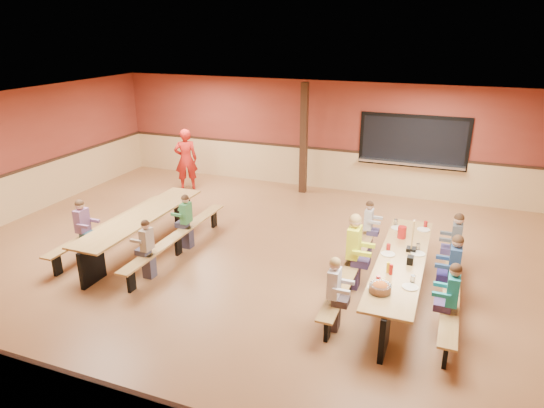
% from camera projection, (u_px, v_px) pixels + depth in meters
% --- Properties ---
extents(ground, '(12.00, 12.00, 0.00)m').
position_uv_depth(ground, '(245.00, 259.00, 9.65)').
color(ground, brown).
rests_on(ground, ground).
extents(room_envelope, '(12.04, 10.04, 3.02)m').
position_uv_depth(room_envelope, '(244.00, 227.00, 9.41)').
color(room_envelope, maroon).
rests_on(room_envelope, ground).
extents(kitchen_pass_through, '(2.78, 0.28, 1.38)m').
position_uv_depth(kitchen_pass_through, '(413.00, 144.00, 12.59)').
color(kitchen_pass_through, black).
rests_on(kitchen_pass_through, ground).
extents(structural_post, '(0.18, 0.18, 3.00)m').
position_uv_depth(structural_post, '(304.00, 139.00, 13.05)').
color(structural_post, black).
rests_on(structural_post, ground).
extents(cafeteria_table_main, '(1.91, 3.70, 0.74)m').
position_uv_depth(cafeteria_table_main, '(400.00, 271.00, 8.08)').
color(cafeteria_table_main, '#A87F43').
rests_on(cafeteria_table_main, ground).
extents(cafeteria_table_second, '(1.91, 3.70, 0.74)m').
position_uv_depth(cafeteria_table_second, '(142.00, 225.00, 9.95)').
color(cafeteria_table_second, '#A87F43').
rests_on(cafeteria_table_second, ground).
extents(seated_child_white_left, '(0.36, 0.29, 1.18)m').
position_uv_depth(seated_child_white_left, '(334.00, 294.00, 7.24)').
color(seated_child_white_left, silver).
rests_on(seated_child_white_left, ground).
extents(seated_adult_yellow, '(0.44, 0.36, 1.35)m').
position_uv_depth(seated_adult_yellow, '(353.00, 252.00, 8.41)').
color(seated_adult_yellow, '#E8FB2B').
rests_on(seated_adult_yellow, ground).
extents(seated_child_grey_left, '(0.33, 0.27, 1.12)m').
position_uv_depth(seated_child_grey_left, '(368.00, 228.00, 9.69)').
color(seated_child_grey_left, silver).
rests_on(seated_child_grey_left, ground).
extents(seated_child_teal_right, '(0.36, 0.29, 1.19)m').
position_uv_depth(seated_child_teal_right, '(451.00, 302.00, 7.04)').
color(seated_child_teal_right, teal).
rests_on(seated_child_teal_right, ground).
extents(seated_child_navy_right, '(0.38, 0.31, 1.24)m').
position_uv_depth(seated_child_navy_right, '(453.00, 271.00, 7.86)').
color(seated_child_navy_right, navy).
rests_on(seated_child_navy_right, ground).
extents(seated_child_char_right, '(0.37, 0.30, 1.22)m').
position_uv_depth(seated_child_char_right, '(455.00, 246.00, 8.81)').
color(seated_child_char_right, '#474C51').
rests_on(seated_child_char_right, ground).
extents(seated_child_purple_sec, '(0.37, 0.30, 1.21)m').
position_uv_depth(seated_child_purple_sec, '(83.00, 230.00, 9.52)').
color(seated_child_purple_sec, '#815684').
rests_on(seated_child_purple_sec, ground).
extents(seated_child_green_sec, '(0.34, 0.28, 1.14)m').
position_uv_depth(seated_child_green_sec, '(187.00, 222.00, 9.98)').
color(seated_child_green_sec, '#388247').
rests_on(seated_child_green_sec, ground).
extents(seated_child_tan_sec, '(0.32, 0.27, 1.12)m').
position_uv_depth(seated_child_tan_sec, '(148.00, 249.00, 8.78)').
color(seated_child_tan_sec, tan).
rests_on(seated_child_tan_sec, ground).
extents(standing_woman, '(0.75, 0.70, 1.73)m').
position_uv_depth(standing_woman, '(186.00, 159.00, 13.51)').
color(standing_woman, '#AB1A13').
rests_on(standing_woman, ground).
extents(punch_pitcher, '(0.16, 0.16, 0.22)m').
position_uv_depth(punch_pitcher, '(402.00, 232.00, 8.78)').
color(punch_pitcher, '#AD1917').
rests_on(punch_pitcher, cafeteria_table_main).
extents(chip_bowl, '(0.32, 0.32, 0.15)m').
position_uv_depth(chip_bowl, '(380.00, 287.00, 6.99)').
color(chip_bowl, orange).
rests_on(chip_bowl, cafeteria_table_main).
extents(napkin_dispenser, '(0.10, 0.14, 0.13)m').
position_uv_depth(napkin_dispenser, '(410.00, 260.00, 7.83)').
color(napkin_dispenser, black).
rests_on(napkin_dispenser, cafeteria_table_main).
extents(condiment_mustard, '(0.06, 0.06, 0.17)m').
position_uv_depth(condiment_mustard, '(388.00, 267.00, 7.56)').
color(condiment_mustard, yellow).
rests_on(condiment_mustard, cafeteria_table_main).
extents(condiment_ketchup, '(0.06, 0.06, 0.17)m').
position_uv_depth(condiment_ketchup, '(391.00, 269.00, 7.49)').
color(condiment_ketchup, '#B2140F').
rests_on(condiment_ketchup, cafeteria_table_main).
extents(table_paddle, '(0.16, 0.16, 0.56)m').
position_uv_depth(table_paddle, '(412.00, 244.00, 8.26)').
color(table_paddle, black).
rests_on(table_paddle, cafeteria_table_main).
extents(place_settings, '(0.65, 3.30, 0.11)m').
position_uv_depth(place_settings, '(402.00, 256.00, 7.99)').
color(place_settings, beige).
rests_on(place_settings, cafeteria_table_main).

